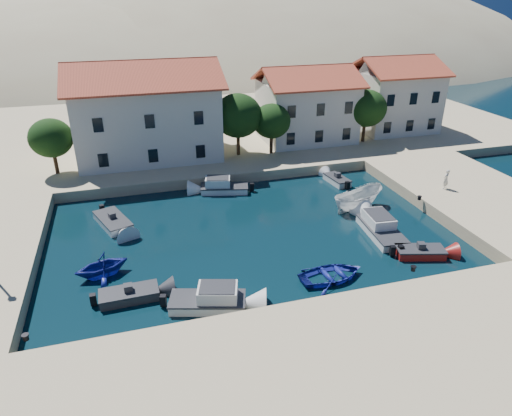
{
  "coord_description": "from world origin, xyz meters",
  "views": [
    {
      "loc": [
        -8.18,
        -19.52,
        16.91
      ],
      "look_at": [
        0.51,
        10.28,
        2.0
      ],
      "focal_mm": 32.0,
      "sensor_mm": 36.0,
      "label": 1
    }
  ],
  "objects_px": {
    "cabin_cruiser_south": "(208,300)",
    "pedestrian": "(446,179)",
    "boat_east": "(357,208)",
    "building_mid": "(307,103)",
    "cabin_cruiser_east": "(382,229)",
    "building_right": "(395,93)",
    "building_left": "(146,109)",
    "rowboat_south": "(331,278)"
  },
  "relations": [
    {
      "from": "building_mid",
      "to": "boat_east",
      "type": "height_order",
      "value": "building_mid"
    },
    {
      "from": "cabin_cruiser_south",
      "to": "boat_east",
      "type": "distance_m",
      "value": 17.67
    },
    {
      "from": "building_left",
      "to": "building_right",
      "type": "xyz_separation_m",
      "value": [
        30.0,
        2.0,
        -0.46
      ]
    },
    {
      "from": "rowboat_south",
      "to": "boat_east",
      "type": "relative_size",
      "value": 0.85
    },
    {
      "from": "building_mid",
      "to": "rowboat_south",
      "type": "xyz_separation_m",
      "value": [
        -8.59,
        -26.23,
        -5.22
      ]
    },
    {
      "from": "rowboat_south",
      "to": "pedestrian",
      "type": "bearing_deg",
      "value": -63.82
    },
    {
      "from": "building_mid",
      "to": "pedestrian",
      "type": "relative_size",
      "value": 5.9
    },
    {
      "from": "rowboat_south",
      "to": "building_right",
      "type": "bearing_deg",
      "value": -41.25
    },
    {
      "from": "building_left",
      "to": "pedestrian",
      "type": "bearing_deg",
      "value": -34.36
    },
    {
      "from": "building_left",
      "to": "rowboat_south",
      "type": "distance_m",
      "value": 27.57
    },
    {
      "from": "building_left",
      "to": "boat_east",
      "type": "relative_size",
      "value": 2.9
    },
    {
      "from": "boat_east",
      "to": "building_mid",
      "type": "bearing_deg",
      "value": -23.25
    },
    {
      "from": "pedestrian",
      "to": "building_right",
      "type": "bearing_deg",
      "value": -134.02
    },
    {
      "from": "pedestrian",
      "to": "building_left",
      "type": "bearing_deg",
      "value": -61.09
    },
    {
      "from": "cabin_cruiser_south",
      "to": "cabin_cruiser_east",
      "type": "relative_size",
      "value": 0.89
    },
    {
      "from": "cabin_cruiser_south",
      "to": "boat_east",
      "type": "bearing_deg",
      "value": 49.55
    },
    {
      "from": "cabin_cruiser_south",
      "to": "pedestrian",
      "type": "xyz_separation_m",
      "value": [
        23.05,
        9.3,
        1.41
      ]
    },
    {
      "from": "building_mid",
      "to": "boat_east",
      "type": "distance_m",
      "value": 18.1
    },
    {
      "from": "building_mid",
      "to": "boat_east",
      "type": "relative_size",
      "value": 2.07
    },
    {
      "from": "building_mid",
      "to": "rowboat_south",
      "type": "height_order",
      "value": "building_mid"
    },
    {
      "from": "building_right",
      "to": "cabin_cruiser_south",
      "type": "bearing_deg",
      "value": -135.97
    },
    {
      "from": "rowboat_south",
      "to": "cabin_cruiser_east",
      "type": "distance_m",
      "value": 7.47
    },
    {
      "from": "building_right",
      "to": "cabin_cruiser_south",
      "type": "xyz_separation_m",
      "value": [
        -28.83,
        -27.86,
        -5.0
      ]
    },
    {
      "from": "cabin_cruiser_east",
      "to": "building_right",
      "type": "bearing_deg",
      "value": -26.92
    },
    {
      "from": "building_right",
      "to": "cabin_cruiser_east",
      "type": "relative_size",
      "value": 1.76
    },
    {
      "from": "building_right",
      "to": "cabin_cruiser_south",
      "type": "height_order",
      "value": "building_right"
    },
    {
      "from": "cabin_cruiser_east",
      "to": "boat_east",
      "type": "bearing_deg",
      "value": -0.09
    },
    {
      "from": "boat_east",
      "to": "building_right",
      "type": "bearing_deg",
      "value": -54.14
    },
    {
      "from": "building_left",
      "to": "cabin_cruiser_east",
      "type": "xyz_separation_m",
      "value": [
        15.52,
        -20.95,
        -5.46
      ]
    },
    {
      "from": "rowboat_south",
      "to": "cabin_cruiser_east",
      "type": "relative_size",
      "value": 0.81
    },
    {
      "from": "cabin_cruiser_south",
      "to": "boat_east",
      "type": "height_order",
      "value": "cabin_cruiser_south"
    },
    {
      "from": "building_right",
      "to": "pedestrian",
      "type": "bearing_deg",
      "value": -107.29
    },
    {
      "from": "building_mid",
      "to": "building_left",
      "type": "bearing_deg",
      "value": -176.82
    },
    {
      "from": "cabin_cruiser_south",
      "to": "cabin_cruiser_east",
      "type": "distance_m",
      "value": 15.16
    },
    {
      "from": "boat_east",
      "to": "cabin_cruiser_south",
      "type": "bearing_deg",
      "value": 106.59
    },
    {
      "from": "boat_east",
      "to": "cabin_cruiser_east",
      "type": "bearing_deg",
      "value": 158.07
    },
    {
      "from": "boat_east",
      "to": "pedestrian",
      "type": "relative_size",
      "value": 2.84
    },
    {
      "from": "building_right",
      "to": "rowboat_south",
      "type": "xyz_separation_m",
      "value": [
        -20.59,
        -27.23,
        -5.47
      ]
    },
    {
      "from": "pedestrian",
      "to": "rowboat_south",
      "type": "bearing_deg",
      "value": 3.61
    },
    {
      "from": "cabin_cruiser_south",
      "to": "boat_east",
      "type": "relative_size",
      "value": 0.95
    },
    {
      "from": "building_left",
      "to": "cabin_cruiser_south",
      "type": "height_order",
      "value": "building_left"
    },
    {
      "from": "building_left",
      "to": "boat_east",
      "type": "height_order",
      "value": "building_left"
    }
  ]
}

